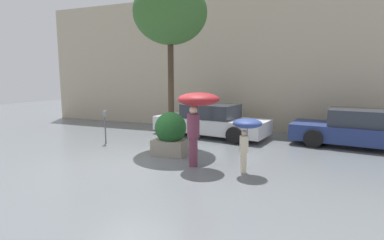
{
  "coord_description": "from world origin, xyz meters",
  "views": [
    {
      "loc": [
        4.46,
        -6.89,
        2.39
      ],
      "look_at": [
        1.07,
        1.6,
        1.05
      ],
      "focal_mm": 28.0,
      "sensor_mm": 36.0,
      "label": 1
    }
  ],
  "objects_px": {
    "person_adult": "(197,107)",
    "parking_meter": "(105,120)",
    "planter_box": "(171,133)",
    "parked_car_far": "(360,130)",
    "street_tree": "(170,13)",
    "parked_car_near": "(211,121)",
    "person_child": "(247,129)"
  },
  "relations": [
    {
      "from": "parked_car_far",
      "to": "street_tree",
      "type": "distance_m",
      "value": 7.5
    },
    {
      "from": "person_adult",
      "to": "parked_car_far",
      "type": "relative_size",
      "value": 0.43
    },
    {
      "from": "person_child",
      "to": "parked_car_near",
      "type": "bearing_deg",
      "value": 151.47
    },
    {
      "from": "person_child",
      "to": "parking_meter",
      "type": "bearing_deg",
      "value": -162.4
    },
    {
      "from": "person_adult",
      "to": "parked_car_far",
      "type": "xyz_separation_m",
      "value": [
        4.33,
        4.17,
        -1.01
      ]
    },
    {
      "from": "planter_box",
      "to": "parking_meter",
      "type": "bearing_deg",
      "value": 169.71
    },
    {
      "from": "parked_car_far",
      "to": "parking_meter",
      "type": "bearing_deg",
      "value": 115.86
    },
    {
      "from": "person_adult",
      "to": "parked_car_far",
      "type": "bearing_deg",
      "value": 42.86
    },
    {
      "from": "street_tree",
      "to": "person_adult",
      "type": "bearing_deg",
      "value": -49.28
    },
    {
      "from": "person_adult",
      "to": "street_tree",
      "type": "bearing_deg",
      "value": 129.65
    },
    {
      "from": "parked_car_far",
      "to": "street_tree",
      "type": "xyz_separation_m",
      "value": [
        -6.06,
        -2.16,
        3.85
      ]
    },
    {
      "from": "parked_car_near",
      "to": "street_tree",
      "type": "height_order",
      "value": "street_tree"
    },
    {
      "from": "parked_car_near",
      "to": "parked_car_far",
      "type": "bearing_deg",
      "value": -80.18
    },
    {
      "from": "parking_meter",
      "to": "person_child",
      "type": "bearing_deg",
      "value": -15.21
    },
    {
      "from": "planter_box",
      "to": "person_adult",
      "type": "xyz_separation_m",
      "value": [
        1.2,
        -0.86,
        0.94
      ]
    },
    {
      "from": "parked_car_far",
      "to": "parked_car_near",
      "type": "bearing_deg",
      "value": 97.61
    },
    {
      "from": "person_adult",
      "to": "parking_meter",
      "type": "bearing_deg",
      "value": 160.11
    },
    {
      "from": "person_adult",
      "to": "person_child",
      "type": "relative_size",
      "value": 1.44
    },
    {
      "from": "person_child",
      "to": "person_adult",
      "type": "bearing_deg",
      "value": -150.58
    },
    {
      "from": "person_adult",
      "to": "street_tree",
      "type": "distance_m",
      "value": 3.88
    },
    {
      "from": "person_adult",
      "to": "planter_box",
      "type": "bearing_deg",
      "value": 143.24
    },
    {
      "from": "person_child",
      "to": "parked_car_near",
      "type": "relative_size",
      "value": 0.29
    },
    {
      "from": "parked_car_near",
      "to": "person_child",
      "type": "bearing_deg",
      "value": -141.74
    },
    {
      "from": "parked_car_near",
      "to": "parked_car_far",
      "type": "height_order",
      "value": "same"
    },
    {
      "from": "person_child",
      "to": "parked_car_near",
      "type": "distance_m",
      "value": 4.85
    },
    {
      "from": "parked_car_far",
      "to": "parking_meter",
      "type": "distance_m",
      "value": 8.83
    },
    {
      "from": "planter_box",
      "to": "person_adult",
      "type": "distance_m",
      "value": 1.75
    },
    {
      "from": "person_adult",
      "to": "parked_car_near",
      "type": "relative_size",
      "value": 0.41
    },
    {
      "from": "person_child",
      "to": "parking_meter",
      "type": "height_order",
      "value": "person_child"
    },
    {
      "from": "street_tree",
      "to": "parking_meter",
      "type": "height_order",
      "value": "street_tree"
    },
    {
      "from": "person_child",
      "to": "street_tree",
      "type": "height_order",
      "value": "street_tree"
    },
    {
      "from": "person_adult",
      "to": "parked_car_near",
      "type": "height_order",
      "value": "person_adult"
    }
  ]
}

